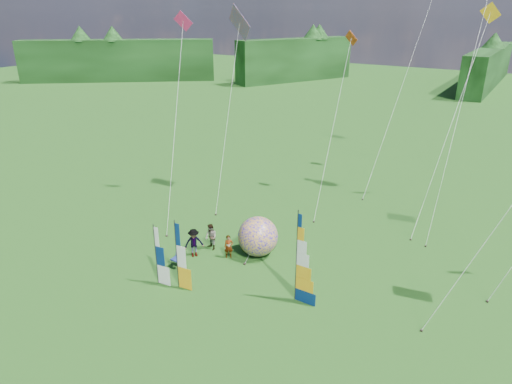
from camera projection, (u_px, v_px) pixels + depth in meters
The scene contains 17 objects.
ground at pixel (230, 324), 22.57m from camera, with size 220.00×220.00×0.00m, color #244917.
treeline_ring at pixel (228, 254), 21.06m from camera, with size 210.00×210.00×8.00m, color #245E22, non-canonical shape.
feather_banner_main at pixel (296, 258), 23.56m from camera, with size 1.37×0.10×5.09m, color navy, non-canonical shape.
side_banner_left at pixel (177, 256), 24.86m from camera, with size 1.10×0.10×3.99m, color orange, non-canonical shape.
side_banner_far at pixel (156, 255), 25.33m from camera, with size 1.04×0.10×3.55m, color white, non-canonical shape.
bol_inflatable at pixel (258, 236), 28.51m from camera, with size 2.53×2.53×2.53m, color #0C01A4.
spectator_a at pixel (229, 247), 28.33m from camera, with size 0.56×0.36×1.53m, color #66594C.
spectator_b at pixel (211, 237), 29.28m from camera, with size 0.85×0.42×1.75m, color #66594C.
spectator_c at pixel (194, 243), 28.43m from camera, with size 1.21×0.45×1.87m, color #66594C.
spectator_d at pixel (256, 236), 29.61m from camera, with size 0.88×0.36×1.51m, color #66594C.
camp_chair at pixel (177, 258), 27.42m from camera, with size 0.67×0.67×1.16m, color navy, non-canonical shape.
kite_whale at pixel (471, 61), 30.18m from camera, with size 2.91×14.50×22.50m, color black, non-canonical shape.
kite_rainbow_delta at pixel (227, 103), 34.14m from camera, with size 6.23×10.49×15.76m, color #EA5237, non-canonical shape.
small_kite_red at pixel (333, 122), 33.82m from camera, with size 2.96×9.21×13.37m, color #F64A18, non-canonical shape.
small_kite_orange at pixel (453, 115), 31.18m from camera, with size 3.70×11.85×15.42m, color orange, non-canonical shape.
small_kite_pink at pixel (175, 116), 32.26m from camera, with size 6.35×9.89×14.85m, color #D72460, non-canonical shape.
small_kite_green at pixel (405, 74), 37.10m from camera, with size 3.87×12.44×19.04m, color #22AC15, non-canonical shape.
Camera 1 is at (11.00, -14.84, 14.59)m, focal length 32.00 mm.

